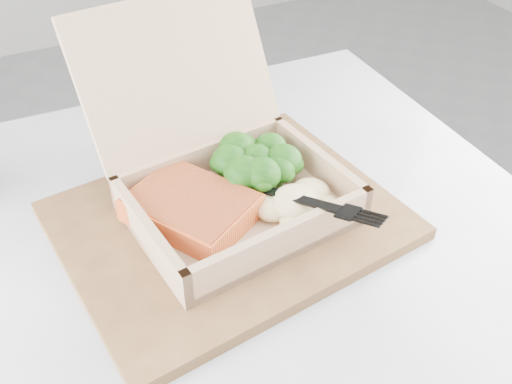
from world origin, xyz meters
name	(u,v)px	position (x,y,z in m)	size (l,w,h in m)	color
floor	(320,351)	(0.00, 0.00, 0.00)	(4.00, 4.00, 0.00)	gray
cafe_table	(228,367)	(-0.35, -0.27, 0.54)	(0.82, 0.82, 0.73)	black
serving_tray	(229,221)	(-0.32, -0.22, 0.73)	(0.36, 0.29, 0.02)	brown
takeout_container	(218,160)	(-0.31, -0.18, 0.79)	(0.26, 0.29, 0.20)	tan
salmon_fillet	(191,208)	(-0.36, -0.21, 0.76)	(0.10, 0.13, 0.03)	orange
broccoli_pile	(257,164)	(-0.26, -0.18, 0.77)	(0.11, 0.11, 0.04)	#286717
mashed_potatoes	(296,203)	(-0.25, -0.26, 0.77)	(0.09, 0.08, 0.03)	beige
plastic_fork	(275,189)	(-0.27, -0.24, 0.78)	(0.09, 0.16, 0.03)	black
receipt	(169,143)	(-0.32, -0.03, 0.73)	(0.08, 0.14, 0.00)	white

